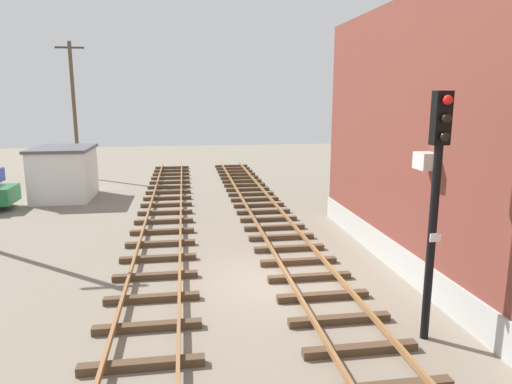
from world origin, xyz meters
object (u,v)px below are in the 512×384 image
(brick_building, at_px, (506,137))
(control_hut, at_px, (64,173))
(signal_mast, at_px, (436,189))
(utility_pole_far, at_px, (74,108))

(brick_building, distance_m, control_hut, 20.67)
(signal_mast, height_order, control_hut, signal_mast)
(signal_mast, bearing_deg, utility_pole_far, 117.56)
(signal_mast, xyz_separation_m, utility_pole_far, (-12.32, 23.60, 1.20))
(control_hut, distance_m, utility_pole_far, 7.67)
(signal_mast, bearing_deg, brick_building, 42.07)
(brick_building, relative_size, utility_pole_far, 1.49)
(brick_building, bearing_deg, control_hut, 142.57)
(signal_mast, height_order, utility_pole_far, utility_pole_far)
(control_hut, height_order, utility_pole_far, utility_pole_far)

